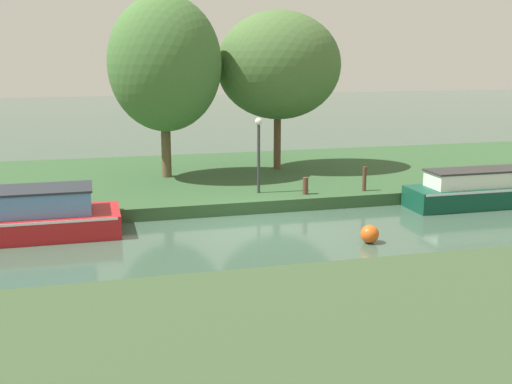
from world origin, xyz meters
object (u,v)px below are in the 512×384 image
(mooring_post_near, at_px, (364,179))
(lamp_post, at_px, (259,145))
(willow_tree_centre, at_px, (279,65))
(mooring_post_far, at_px, (305,186))
(willow_tree_left, at_px, (165,64))
(channel_buoy, at_px, (370,234))
(forest_barge, at_px, (502,188))

(mooring_post_near, bearing_deg, lamp_post, 170.27)
(willow_tree_centre, height_order, lamp_post, willow_tree_centre)
(willow_tree_centre, bearing_deg, mooring_post_far, -95.57)
(mooring_post_far, bearing_deg, mooring_post_near, 0.00)
(willow_tree_left, distance_m, mooring_post_far, 6.77)
(mooring_post_near, height_order, channel_buoy, mooring_post_near)
(willow_tree_centre, distance_m, mooring_post_far, 6.00)
(willow_tree_left, distance_m, mooring_post_near, 8.14)
(lamp_post, xyz_separation_m, mooring_post_far, (1.44, -0.61, -1.32))
(willow_tree_left, xyz_separation_m, channel_buoy, (4.36, -8.17, -4.33))
(willow_tree_left, bearing_deg, lamp_post, -50.40)
(channel_buoy, bearing_deg, forest_barge, 25.69)
(lamp_post, bearing_deg, willow_tree_centre, 64.80)
(willow_tree_left, xyz_separation_m, mooring_post_far, (4.06, -3.78, -3.89))
(mooring_post_near, bearing_deg, forest_barge, -18.69)
(forest_barge, bearing_deg, willow_tree_left, 153.43)
(forest_barge, distance_m, mooring_post_near, 4.56)
(mooring_post_far, bearing_deg, willow_tree_left, 137.07)
(willow_tree_left, relative_size, lamp_post, 2.64)
(willow_tree_left, bearing_deg, willow_tree_centre, 10.55)
(forest_barge, relative_size, willow_tree_left, 0.98)
(willow_tree_centre, height_order, mooring_post_near, willow_tree_centre)
(mooring_post_far, bearing_deg, lamp_post, 157.13)
(lamp_post, relative_size, channel_buoy, 5.08)
(willow_tree_centre, bearing_deg, forest_barge, -45.55)
(mooring_post_near, xyz_separation_m, channel_buoy, (-1.80, -4.40, -0.57))
(forest_barge, height_order, mooring_post_near, forest_barge)
(forest_barge, height_order, willow_tree_centre, willow_tree_centre)
(lamp_post, bearing_deg, mooring_post_far, -22.87)
(forest_barge, bearing_deg, mooring_post_near, 161.31)
(forest_barge, xyz_separation_m, willow_tree_centre, (-5.96, 6.07, 3.93))
(willow_tree_left, height_order, lamp_post, willow_tree_left)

